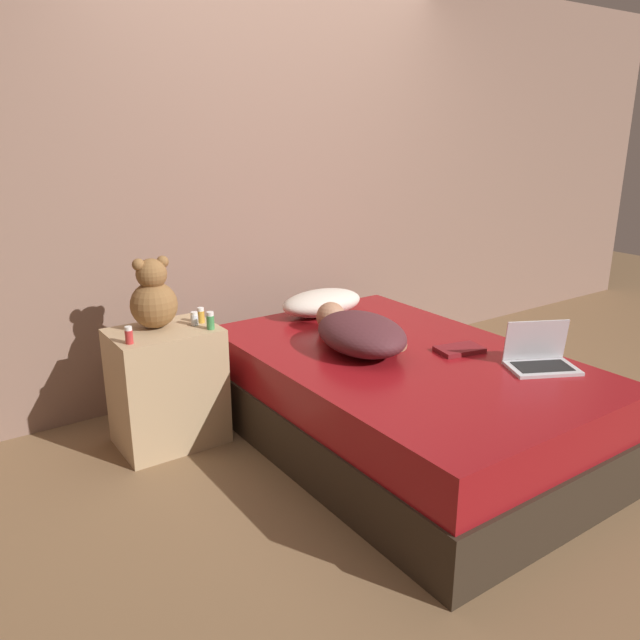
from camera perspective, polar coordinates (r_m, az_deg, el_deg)
ground_plane at (r=3.42m, az=7.30°, el=-11.26°), size 12.00×12.00×0.00m
wall_back at (r=4.06m, az=-4.43°, el=12.64°), size 8.00×0.06×2.60m
bed at (r=3.31m, az=7.47°, el=-7.37°), size 1.31×2.01×0.52m
nightstand at (r=3.39m, az=-13.78°, el=-5.95°), size 0.54×0.40×0.63m
pillow at (r=3.82m, az=0.19°, el=1.60°), size 0.54×0.31×0.15m
person_lying at (r=3.23m, az=3.58°, el=-1.09°), size 0.51×0.77×0.19m
laptop at (r=3.18m, az=19.45°, el=-3.23°), size 0.38×0.33×0.22m
teddy_bear at (r=3.29m, az=-14.99°, el=2.01°), size 0.24×0.24×0.37m
bottle_clear at (r=3.31m, az=-11.41°, el=0.12°), size 0.04×0.04×0.07m
bottle_amber at (r=3.35m, az=-10.83°, el=0.43°), size 0.04×0.04×0.08m
bottle_green at (r=3.23m, az=-9.99°, el=-0.06°), size 0.04×0.04×0.09m
bottle_red at (r=3.11m, az=-17.07°, el=-1.34°), size 0.04×0.04×0.09m
book at (r=3.29m, az=12.63°, el=-2.65°), size 0.26×0.19×0.02m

